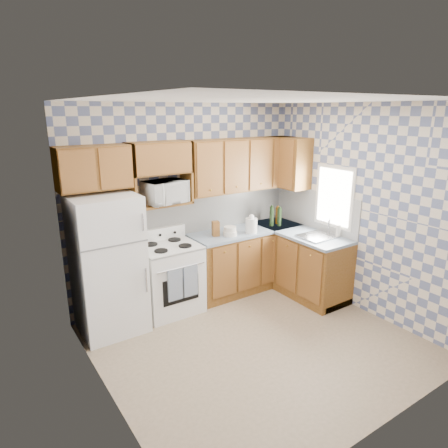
{
  "coord_description": "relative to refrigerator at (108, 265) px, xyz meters",
  "views": [
    {
      "loc": [
        -2.59,
        -3.17,
        2.61
      ],
      "look_at": [
        0.05,
        0.75,
        1.25
      ],
      "focal_mm": 32.0,
      "sensor_mm": 36.0,
      "label": 1
    }
  ],
  "objects": [
    {
      "name": "bottle_1",
      "position": [
        2.61,
        -0.08,
        0.22
      ],
      "size": [
        0.06,
        0.06,
        0.27
      ],
      "primitive_type": "cylinder",
      "color": "black",
      "rests_on": "countertop_back"
    },
    {
      "name": "right_wall",
      "position": [
        2.97,
        -1.25,
        0.51
      ],
      "size": [
        0.02,
        3.2,
        2.7
      ],
      "primitive_type": "cube",
      "color": "slate",
      "rests_on": "ground"
    },
    {
      "name": "backguard",
      "position": [
        0.8,
        0.3,
        0.16
      ],
      "size": [
        0.76,
        0.08,
        0.17
      ],
      "primitive_type": "cube",
      "color": "white",
      "rests_on": "cooktop"
    },
    {
      "name": "knife_block",
      "position": [
        1.54,
        0.02,
        0.18
      ],
      "size": [
        0.12,
        0.12,
        0.21
      ],
      "primitive_type": "cube",
      "rotation": [
        0.0,
        0.0,
        -0.29
      ],
      "color": "brown",
      "rests_on": "countertop_back"
    },
    {
      "name": "countertop_right",
      "position": [
        2.67,
        -0.45,
        0.06
      ],
      "size": [
        0.63,
        1.6,
        0.04
      ],
      "primitive_type": "cube",
      "color": "slate",
      "rests_on": "base_cabinets_right"
    },
    {
      "name": "base_cabinets_back",
      "position": [
        2.1,
        0.05,
        -0.4
      ],
      "size": [
        1.75,
        0.6,
        0.88
      ],
      "primitive_type": "cube",
      "color": "#5E380E",
      "rests_on": "floor"
    },
    {
      "name": "sink",
      "position": [
        2.67,
        -0.8,
        0.09
      ],
      "size": [
        0.48,
        0.4,
        0.03
      ],
      "primitive_type": "cube",
      "color": "#B7B7BC",
      "rests_on": "countertop_right"
    },
    {
      "name": "base_cabinets_right",
      "position": [
        2.67,
        -0.45,
        -0.4
      ],
      "size": [
        0.6,
        1.6,
        0.88
      ],
      "primitive_type": "cube",
      "color": "#5E380E",
      "rests_on": "floor"
    },
    {
      "name": "dish_towel_left",
      "position": [
        0.72,
        -0.32,
        -0.32
      ],
      "size": [
        0.2,
        0.02,
        0.42
      ],
      "primitive_type": "cube",
      "color": "navy",
      "rests_on": "stove_body"
    },
    {
      "name": "dish_towel_right",
      "position": [
        0.93,
        -0.32,
        -0.32
      ],
      "size": [
        0.2,
        0.02,
        0.42
      ],
      "primitive_type": "cube",
      "color": "navy",
      "rests_on": "stove_body"
    },
    {
      "name": "electric_kettle",
      "position": [
        2.03,
        -0.14,
        0.19
      ],
      "size": [
        0.17,
        0.17,
        0.21
      ],
      "primitive_type": "cylinder",
      "color": "white",
      "rests_on": "countertop_back"
    },
    {
      "name": "floor",
      "position": [
        1.27,
        -1.25,
        -0.84
      ],
      "size": [
        3.4,
        3.4,
        0.0
      ],
      "primitive_type": "plane",
      "color": "#7A684E",
      "rests_on": "ground"
    },
    {
      "name": "upper_cabinets_right",
      "position": [
        2.81,
        0.0,
        1.01
      ],
      "size": [
        0.33,
        0.7,
        0.74
      ],
      "primitive_type": "cube",
      "color": "#5E380E",
      "rests_on": "right_wall"
    },
    {
      "name": "backsplash_right",
      "position": [
        2.96,
        -0.45,
        0.36
      ],
      "size": [
        0.02,
        1.6,
        0.56
      ],
      "primitive_type": "cube",
      "color": "silver",
      "rests_on": "right_wall"
    },
    {
      "name": "backsplash_back",
      "position": [
        1.68,
        0.34,
        0.36
      ],
      "size": [
        2.6,
        0.02,
        0.56
      ],
      "primitive_type": "cube",
      "color": "silver",
      "rests_on": "back_wall"
    },
    {
      "name": "microwave_shelf",
      "position": [
        0.8,
        0.19,
        0.6
      ],
      "size": [
        0.8,
        0.33,
        0.03
      ],
      "primitive_type": "cube",
      "color": "#5E380E",
      "rests_on": "back_wall"
    },
    {
      "name": "food_containers",
      "position": [
        1.71,
        -0.08,
        0.14
      ],
      "size": [
        0.19,
        0.19,
        0.13
      ],
      "primitive_type": null,
      "color": "silver",
      "rests_on": "countertop_back"
    },
    {
      "name": "bottle_2",
      "position": [
        2.66,
        0.02,
        0.21
      ],
      "size": [
        0.06,
        0.06,
        0.25
      ],
      "primitive_type": "cylinder",
      "color": "#5C3409",
      "rests_on": "countertop_back"
    },
    {
      "name": "back_wall",
      "position": [
        1.27,
        0.35,
        0.51
      ],
      "size": [
        3.4,
        0.02,
        2.7
      ],
      "primitive_type": "cube",
      "color": "slate",
      "rests_on": "ground"
    },
    {
      "name": "window",
      "position": [
        2.96,
        -0.8,
        0.61
      ],
      "size": [
        0.02,
        0.66,
        0.86
      ],
      "primitive_type": "cube",
      "color": "silver",
      "rests_on": "right_wall"
    },
    {
      "name": "bottle_0",
      "position": [
        2.51,
        -0.02,
        0.23
      ],
      "size": [
        0.06,
        0.06,
        0.29
      ],
      "primitive_type": "cylinder",
      "color": "black",
      "rests_on": "countertop_back"
    },
    {
      "name": "upper_cabinets_back",
      "position": [
        2.1,
        0.19,
        1.01
      ],
      "size": [
        1.75,
        0.33,
        0.74
      ],
      "primitive_type": "cube",
      "color": "#5E380E",
      "rests_on": "back_wall"
    },
    {
      "name": "cooktop",
      "position": [
        0.8,
        0.03,
        0.07
      ],
      "size": [
        0.76,
        0.65,
        0.02
      ],
      "primitive_type": "cube",
      "color": "silver",
      "rests_on": "stove_body"
    },
    {
      "name": "upper_cabinets_fridge",
      "position": [
        -0.02,
        0.19,
        1.13
      ],
      "size": [
        0.82,
        0.33,
        0.5
      ],
      "primitive_type": "cube",
      "color": "#5E380E",
      "rests_on": "back_wall"
    },
    {
      "name": "microwave",
      "position": [
        0.85,
        0.15,
        0.76
      ],
      "size": [
        0.58,
        0.44,
        0.29
      ],
      "primitive_type": "imported",
      "rotation": [
        0.0,
        0.0,
        0.17
      ],
      "color": "white",
      "rests_on": "microwave_shelf"
    },
    {
      "name": "stove_body",
      "position": [
        0.8,
        0.03,
        -0.39
      ],
      "size": [
        0.76,
        0.65,
        0.9
      ],
      "primitive_type": "cube",
      "color": "white",
      "rests_on": "floor"
    },
    {
      "name": "countertop_back",
      "position": [
        2.1,
        0.05,
        0.06
      ],
      "size": [
        1.77,
        0.63,
        0.04
      ],
      "primitive_type": "cube",
      "color": "slate",
      "rests_on": "base_cabinets_back"
    },
    {
      "name": "soap_bottle",
      "position": [
        2.89,
        -0.97,
        0.17
      ],
      "size": [
        0.06,
        0.06,
        0.17
      ],
      "primitive_type": "cylinder",
      "color": "silver",
      "rests_on": "countertop_right"
    },
    {
      "name": "refrigerator",
      "position": [
        0.0,
        0.0,
        0.0
      ],
      "size": [
        0.75,
        0.7,
        1.68
      ],
      "primitive_type": "cube",
      "color": "white",
      "rests_on": "floor"
    }
  ]
}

